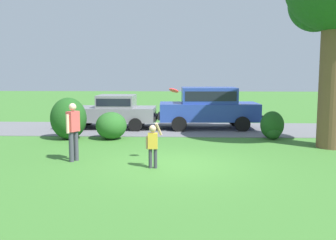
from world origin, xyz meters
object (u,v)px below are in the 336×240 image
object	(u,v)px
frisbee	(174,90)
adult_onlooker	(73,129)
parked_sedan	(112,110)
parked_suv	(209,106)
child_thrower	(153,143)

from	to	relation	value
frisbee	adult_onlooker	xyz separation A→B (m)	(-2.99, 0.10, -1.15)
frisbee	adult_onlooker	world-z (taller)	frisbee
parked_sedan	frisbee	bearing A→B (deg)	-65.99
parked_suv	adult_onlooker	size ratio (longest dim) A/B	2.74
adult_onlooker	parked_suv	bearing A→B (deg)	57.13
parked_sedan	frisbee	size ratio (longest dim) A/B	14.61
parked_sedan	child_thrower	size ratio (longest dim) A/B	3.43
child_thrower	frisbee	size ratio (longest dim) A/B	4.26
parked_sedan	adult_onlooker	world-z (taller)	adult_onlooker
frisbee	child_thrower	bearing A→B (deg)	-130.09
parked_sedan	parked_suv	xyz separation A→B (m)	(4.49, 0.07, 0.23)
child_thrower	adult_onlooker	size ratio (longest dim) A/B	0.74
child_thrower	frisbee	world-z (taller)	frisbee
parked_sedan	frisbee	xyz separation A→B (m)	(3.06, -6.87, 1.28)
child_thrower	parked_sedan	bearing A→B (deg)	108.36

